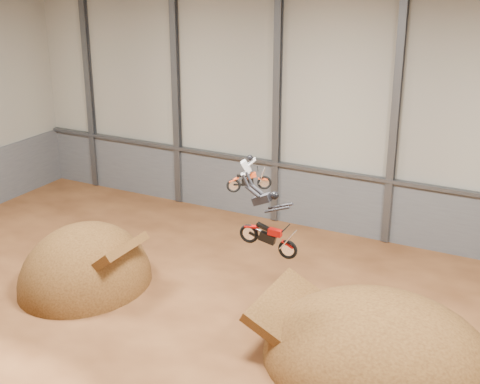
# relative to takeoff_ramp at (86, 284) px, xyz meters

# --- Properties ---
(floor) EXTENTS (40.00, 40.00, 0.00)m
(floor) POSITION_rel_takeoff_ramp_xyz_m (8.00, -3.31, 0.00)
(floor) COLOR #522C15
(floor) RESTS_ON ground
(back_wall) EXTENTS (40.00, 0.10, 14.00)m
(back_wall) POSITION_rel_takeoff_ramp_xyz_m (8.00, 11.69, 7.00)
(back_wall) COLOR #9E9A8C
(back_wall) RESTS_ON ground
(lower_band_back) EXTENTS (39.80, 0.18, 3.50)m
(lower_band_back) POSITION_rel_takeoff_ramp_xyz_m (8.00, 11.59, 1.75)
(lower_band_back) COLOR #595B61
(lower_band_back) RESTS_ON ground
(steel_rail) EXTENTS (39.80, 0.35, 0.20)m
(steel_rail) POSITION_rel_takeoff_ramp_xyz_m (8.00, 11.44, 3.55)
(steel_rail) COLOR #47494F
(steel_rail) RESTS_ON lower_band_back
(steel_column_0) EXTENTS (0.40, 0.36, 13.90)m
(steel_column_0) POSITION_rel_takeoff_ramp_xyz_m (-8.67, 11.49, 7.00)
(steel_column_0) COLOR #47494F
(steel_column_0) RESTS_ON ground
(steel_column_1) EXTENTS (0.40, 0.36, 13.90)m
(steel_column_1) POSITION_rel_takeoff_ramp_xyz_m (-2.00, 11.49, 7.00)
(steel_column_1) COLOR #47494F
(steel_column_1) RESTS_ON ground
(steel_column_2) EXTENTS (0.40, 0.36, 13.90)m
(steel_column_2) POSITION_rel_takeoff_ramp_xyz_m (4.66, 11.49, 7.00)
(steel_column_2) COLOR #47494F
(steel_column_2) RESTS_ON ground
(steel_column_3) EXTENTS (0.40, 0.36, 13.90)m
(steel_column_3) POSITION_rel_takeoff_ramp_xyz_m (11.33, 11.49, 7.00)
(steel_column_3) COLOR #47494F
(steel_column_3) RESTS_ON ground
(takeoff_ramp) EXTENTS (5.95, 6.87, 5.95)m
(takeoff_ramp) POSITION_rel_takeoff_ramp_xyz_m (0.00, 0.00, 0.00)
(takeoff_ramp) COLOR #402510
(takeoff_ramp) RESTS_ON ground
(landing_ramp) EXTENTS (9.14, 8.09, 5.27)m
(landing_ramp) POSITION_rel_takeoff_ramp_xyz_m (14.30, 0.14, 0.00)
(landing_ramp) COLOR #402510
(landing_ramp) RESTS_ON ground
(fmx_rider_a) EXTENTS (2.15, 1.62, 1.90)m
(fmx_rider_a) POSITION_rel_takeoff_ramp_xyz_m (7.81, 1.89, 6.34)
(fmx_rider_a) COLOR #D5421A
(fmx_rider_b) EXTENTS (3.64, 1.07, 3.26)m
(fmx_rider_b) POSITION_rel_takeoff_ramp_xyz_m (10.18, -1.43, 5.93)
(fmx_rider_b) COLOR red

